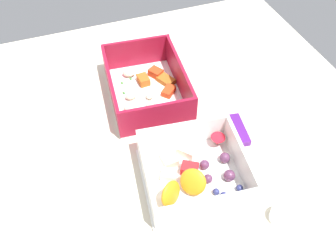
{
  "coord_description": "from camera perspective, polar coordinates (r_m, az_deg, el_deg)",
  "views": [
    {
      "loc": [
        38.16,
        -14.56,
        51.49
      ],
      "look_at": [
        -1.19,
        -0.31,
        4.0
      ],
      "focal_mm": 38.03,
      "sensor_mm": 36.0,
      "label": 1
    }
  ],
  "objects": [
    {
      "name": "table_surface",
      "position": [
        0.65,
        0.62,
        -2.42
      ],
      "size": [
        80.0,
        80.0,
        2.0
      ],
      "primitive_type": "cube",
      "color": "beige",
      "rests_on": "ground"
    },
    {
      "name": "fruit_bowl",
      "position": [
        0.58,
        4.18,
        -7.34
      ],
      "size": [
        16.94,
        17.67,
        5.76
      ],
      "rotation": [
        0.0,
        0.0,
        -0.12
      ],
      "color": "white",
      "rests_on": "table_surface"
    },
    {
      "name": "paper_cup_liner",
      "position": [
        0.57,
        17.63,
        -13.6
      ],
      "size": [
        3.28,
        3.28,
        1.63
      ],
      "primitive_type": "cylinder",
      "color": "white",
      "rests_on": "table_surface"
    },
    {
      "name": "candy_bar",
      "position": [
        0.66,
        11.16,
        -0.61
      ],
      "size": [
        7.27,
        3.39,
        1.2
      ],
      "primitive_type": "cube",
      "rotation": [
        0.0,
        0.0,
        -0.15
      ],
      "color": "#51197A",
      "rests_on": "table_surface"
    },
    {
      "name": "pasta_container",
      "position": [
        0.7,
        -3.34,
        6.07
      ],
      "size": [
        21.02,
        15.84,
        6.84
      ],
      "rotation": [
        0.0,
        0.0,
        -0.09
      ],
      "color": "white",
      "rests_on": "table_surface"
    }
  ]
}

